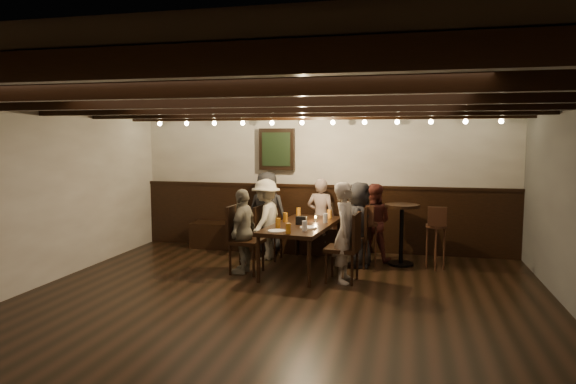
% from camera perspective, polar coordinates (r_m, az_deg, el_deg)
% --- Properties ---
extents(room, '(7.00, 7.00, 7.00)m').
position_cam_1_polar(room, '(7.72, 0.27, -0.46)').
color(room, black).
rests_on(room, ground).
extents(dining_table, '(0.98, 1.89, 0.68)m').
position_cam_1_polar(dining_table, '(7.58, 1.60, -3.98)').
color(dining_table, black).
rests_on(dining_table, floor).
extents(chair_left_near, '(0.42, 0.42, 0.85)m').
position_cam_1_polar(chair_left_near, '(8.30, -2.26, -5.69)').
color(chair_left_near, black).
rests_on(chair_left_near, floor).
extents(chair_left_far, '(0.49, 0.49, 0.98)m').
position_cam_1_polar(chair_left_far, '(7.48, -4.75, -6.71)').
color(chair_left_far, black).
rests_on(chair_left_far, floor).
extents(chair_right_near, '(0.46, 0.46, 0.93)m').
position_cam_1_polar(chair_right_near, '(7.91, 7.58, -6.15)').
color(chair_right_near, black).
rests_on(chair_right_near, floor).
extents(chair_right_far, '(0.47, 0.47, 0.95)m').
position_cam_1_polar(chair_right_far, '(7.05, 6.17, -7.59)').
color(chair_right_far, black).
rests_on(chair_right_far, floor).
extents(person_bench_left, '(0.71, 0.50, 1.38)m').
position_cam_1_polar(person_bench_left, '(8.70, -2.34, -2.26)').
color(person_bench_left, '#242326').
rests_on(person_bench_left, floor).
extents(person_bench_centre, '(0.49, 0.35, 1.28)m').
position_cam_1_polar(person_bench_centre, '(8.58, 3.65, -2.73)').
color(person_bench_centre, gray).
rests_on(person_bench_centre, floor).
extents(person_bench_right, '(0.64, 0.52, 1.23)m').
position_cam_1_polar(person_bench_right, '(8.25, 9.44, -3.33)').
color(person_bench_right, maroon).
rests_on(person_bench_right, floor).
extents(person_left_near, '(0.56, 0.88, 1.29)m').
position_cam_1_polar(person_left_near, '(8.24, -2.48, -3.04)').
color(person_left_near, '#B3AD97').
rests_on(person_left_near, floor).
extents(person_left_far, '(0.36, 0.74, 1.22)m').
position_cam_1_polar(person_left_far, '(7.43, -4.98, -4.34)').
color(person_left_far, gray).
rests_on(person_left_far, floor).
extents(person_right_near, '(0.46, 0.66, 1.29)m').
position_cam_1_polar(person_right_near, '(7.83, 7.83, -3.60)').
color(person_right_near, '#242326').
rests_on(person_right_near, floor).
extents(person_right_far, '(0.37, 0.52, 1.36)m').
position_cam_1_polar(person_right_far, '(6.96, 6.44, -4.48)').
color(person_right_far, '#AB9F90').
rests_on(person_right_far, floor).
extents(pint_a, '(0.07, 0.07, 0.14)m').
position_cam_1_polar(pint_a, '(8.30, 1.16, -2.22)').
color(pint_a, '#BF7219').
rests_on(pint_a, dining_table).
extents(pint_b, '(0.07, 0.07, 0.14)m').
position_cam_1_polar(pint_b, '(8.12, 4.63, -2.43)').
color(pint_b, '#BF7219').
rests_on(pint_b, dining_table).
extents(pint_c, '(0.07, 0.07, 0.14)m').
position_cam_1_polar(pint_c, '(7.75, -0.31, -2.82)').
color(pint_c, '#BF7219').
rests_on(pint_c, dining_table).
extents(pint_d, '(0.07, 0.07, 0.14)m').
position_cam_1_polar(pint_d, '(7.67, 4.18, -2.92)').
color(pint_d, silver).
rests_on(pint_d, dining_table).
extents(pint_e, '(0.07, 0.07, 0.14)m').
position_cam_1_polar(pint_e, '(7.21, -1.12, -3.48)').
color(pint_e, '#BF7219').
rests_on(pint_e, dining_table).
extents(pint_f, '(0.07, 0.07, 0.14)m').
position_cam_1_polar(pint_f, '(6.98, 1.85, -3.79)').
color(pint_f, silver).
rests_on(pint_f, dining_table).
extents(pint_g, '(0.07, 0.07, 0.14)m').
position_cam_1_polar(pint_g, '(6.79, 0.03, -4.07)').
color(pint_g, '#BF7219').
rests_on(pint_g, dining_table).
extents(plate_near, '(0.24, 0.24, 0.01)m').
position_cam_1_polar(plate_near, '(6.96, -1.27, -4.34)').
color(plate_near, white).
rests_on(plate_near, dining_table).
extents(plate_far, '(0.24, 0.24, 0.01)m').
position_cam_1_polar(plate_far, '(7.24, 2.27, -3.95)').
color(plate_far, white).
rests_on(plate_far, dining_table).
extents(condiment_caddy, '(0.15, 0.10, 0.12)m').
position_cam_1_polar(condiment_caddy, '(7.52, 1.49, -3.17)').
color(condiment_caddy, black).
rests_on(condiment_caddy, dining_table).
extents(candle, '(0.05, 0.05, 0.05)m').
position_cam_1_polar(candle, '(7.82, 3.09, -3.08)').
color(candle, beige).
rests_on(candle, dining_table).
extents(high_top_table, '(0.53, 0.53, 0.94)m').
position_cam_1_polar(high_top_table, '(8.03, 12.51, -3.63)').
color(high_top_table, black).
rests_on(high_top_table, floor).
extents(bar_stool_left, '(0.31, 0.33, 0.95)m').
position_cam_1_polar(bar_stool_left, '(7.90, 8.79, -5.66)').
color(bar_stool_left, '#341B10').
rests_on(bar_stool_left, floor).
extents(bar_stool_right, '(0.30, 0.31, 0.95)m').
position_cam_1_polar(bar_stool_right, '(7.94, 16.08, -5.77)').
color(bar_stool_right, '#341B10').
rests_on(bar_stool_right, floor).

